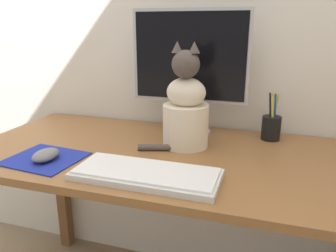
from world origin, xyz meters
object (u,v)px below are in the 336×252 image
cat (185,109)px  pen_cup (271,127)px  keyboard (146,174)px  computer_mouse_left (46,155)px  monitor (190,65)px

cat → pen_cup: bearing=32.3°
keyboard → computer_mouse_left: computer_mouse_left is taller
computer_mouse_left → cat: (0.38, 0.26, 0.11)m
cat → keyboard: bearing=-94.9°
keyboard → cat: cat is taller
monitor → cat: (0.02, -0.15, -0.13)m
monitor → cat: size_ratio=1.30×
computer_mouse_left → cat: bearing=34.8°
cat → pen_cup: 0.34m
keyboard → pen_cup: size_ratio=2.34×
monitor → keyboard: (-0.01, -0.43, -0.25)m
keyboard → pen_cup: pen_cup is taller
keyboard → cat: size_ratio=1.15×
monitor → keyboard: size_ratio=1.14×
monitor → pen_cup: size_ratio=2.66×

